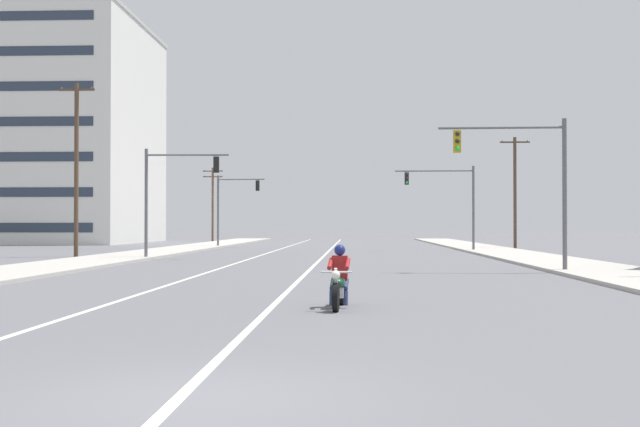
{
  "coord_description": "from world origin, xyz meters",
  "views": [
    {
      "loc": [
        1.72,
        -8.58,
        1.92
      ],
      "look_at": [
        0.53,
        17.66,
        2.3
      ],
      "focal_mm": 44.11,
      "sensor_mm": 36.0,
      "label": 1
    }
  ],
  "objects_px": {
    "utility_pole_right_far": "(515,190)",
    "utility_pole_left_far": "(213,201)",
    "traffic_signal_mid_left": "(231,200)",
    "apartment_building_far_left_block": "(48,133)",
    "traffic_signal_near_left": "(170,186)",
    "traffic_signal_mid_right": "(450,194)",
    "motorcycle_with_rider": "(339,283)",
    "utility_pole_left_near": "(76,166)",
    "traffic_signal_near_right": "(527,170)"
  },
  "relations": [
    {
      "from": "utility_pole_right_far",
      "to": "utility_pole_left_far",
      "type": "distance_m",
      "value": 39.64
    },
    {
      "from": "traffic_signal_mid_left",
      "to": "apartment_building_far_left_block",
      "type": "distance_m",
      "value": 29.03
    },
    {
      "from": "traffic_signal_near_left",
      "to": "utility_pole_right_far",
      "type": "height_order",
      "value": "utility_pole_right_far"
    },
    {
      "from": "traffic_signal_near_left",
      "to": "traffic_signal_mid_right",
      "type": "height_order",
      "value": "same"
    },
    {
      "from": "motorcycle_with_rider",
      "to": "utility_pole_left_far",
      "type": "distance_m",
      "value": 74.37
    },
    {
      "from": "traffic_signal_near_left",
      "to": "traffic_signal_mid_right",
      "type": "distance_m",
      "value": 22.03
    },
    {
      "from": "traffic_signal_near_left",
      "to": "utility_pole_right_far",
      "type": "relative_size",
      "value": 0.69
    },
    {
      "from": "traffic_signal_mid_right",
      "to": "traffic_signal_mid_left",
      "type": "xyz_separation_m",
      "value": [
        -17.58,
        10.01,
        -0.1
      ]
    },
    {
      "from": "traffic_signal_mid_left",
      "to": "traffic_signal_near_left",
      "type": "bearing_deg",
      "value": -89.25
    },
    {
      "from": "utility_pole_left_far",
      "to": "apartment_building_far_left_block",
      "type": "distance_m",
      "value": 19.57
    },
    {
      "from": "utility_pole_left_far",
      "to": "traffic_signal_mid_left",
      "type": "bearing_deg",
      "value": -75.82
    },
    {
      "from": "motorcycle_with_rider",
      "to": "apartment_building_far_left_block",
      "type": "height_order",
      "value": "apartment_building_far_left_block"
    },
    {
      "from": "traffic_signal_mid_right",
      "to": "utility_pole_left_near",
      "type": "height_order",
      "value": "utility_pole_left_near"
    },
    {
      "from": "traffic_signal_near_right",
      "to": "apartment_building_far_left_block",
      "type": "relative_size",
      "value": 0.26
    },
    {
      "from": "motorcycle_with_rider",
      "to": "traffic_signal_near_left",
      "type": "distance_m",
      "value": 27.59
    },
    {
      "from": "traffic_signal_mid_right",
      "to": "utility_pole_right_far",
      "type": "height_order",
      "value": "utility_pole_right_far"
    },
    {
      "from": "utility_pole_left_near",
      "to": "utility_pole_left_far",
      "type": "height_order",
      "value": "utility_pole_left_near"
    },
    {
      "from": "traffic_signal_near_left",
      "to": "apartment_building_far_left_block",
      "type": "relative_size",
      "value": 0.26
    },
    {
      "from": "traffic_signal_near_left",
      "to": "utility_pole_left_near",
      "type": "bearing_deg",
      "value": 156.7
    },
    {
      "from": "traffic_signal_mid_left",
      "to": "traffic_signal_mid_right",
      "type": "bearing_deg",
      "value": -29.67
    },
    {
      "from": "motorcycle_with_rider",
      "to": "traffic_signal_mid_right",
      "type": "xyz_separation_m",
      "value": [
        7.25,
        39.15,
        3.56
      ]
    },
    {
      "from": "motorcycle_with_rider",
      "to": "traffic_signal_near_left",
      "type": "relative_size",
      "value": 0.35
    },
    {
      "from": "traffic_signal_mid_right",
      "to": "traffic_signal_mid_left",
      "type": "height_order",
      "value": "same"
    },
    {
      "from": "motorcycle_with_rider",
      "to": "utility_pole_left_near",
      "type": "bearing_deg",
      "value": 120.11
    },
    {
      "from": "utility_pole_right_far",
      "to": "apartment_building_far_left_block",
      "type": "height_order",
      "value": "apartment_building_far_left_block"
    },
    {
      "from": "traffic_signal_near_left",
      "to": "traffic_signal_mid_left",
      "type": "height_order",
      "value": "same"
    },
    {
      "from": "traffic_signal_near_right",
      "to": "utility_pole_right_far",
      "type": "xyz_separation_m",
      "value": [
        5.98,
        32.2,
        0.63
      ]
    },
    {
      "from": "utility_pole_left_far",
      "to": "utility_pole_right_far",
      "type": "bearing_deg",
      "value": -41.89
    },
    {
      "from": "traffic_signal_mid_right",
      "to": "traffic_signal_mid_left",
      "type": "relative_size",
      "value": 1.0
    },
    {
      "from": "traffic_signal_near_right",
      "to": "apartment_building_far_left_block",
      "type": "distance_m",
      "value": 66.03
    },
    {
      "from": "utility_pole_left_near",
      "to": "apartment_building_far_left_block",
      "type": "distance_m",
      "value": 41.36
    },
    {
      "from": "traffic_signal_near_left",
      "to": "traffic_signal_mid_left",
      "type": "xyz_separation_m",
      "value": [
        -0.31,
        23.7,
        -0.04
      ]
    },
    {
      "from": "apartment_building_far_left_block",
      "to": "traffic_signal_near_right",
      "type": "bearing_deg",
      "value": -52.05
    },
    {
      "from": "traffic_signal_near_left",
      "to": "utility_pole_right_far",
      "type": "distance_m",
      "value": 31.07
    },
    {
      "from": "utility_pole_left_near",
      "to": "apartment_building_far_left_block",
      "type": "relative_size",
      "value": 0.44
    },
    {
      "from": "traffic_signal_near_left",
      "to": "apartment_building_far_left_block",
      "type": "distance_m",
      "value": 46.82
    },
    {
      "from": "motorcycle_with_rider",
      "to": "utility_pole_left_near",
      "type": "height_order",
      "value": "utility_pole_left_near"
    },
    {
      "from": "traffic_signal_near_right",
      "to": "utility_pole_right_far",
      "type": "distance_m",
      "value": 32.76
    },
    {
      "from": "traffic_signal_mid_right",
      "to": "utility_pole_right_far",
      "type": "bearing_deg",
      "value": 48.56
    },
    {
      "from": "utility_pole_right_far",
      "to": "traffic_signal_near_right",
      "type": "bearing_deg",
      "value": -100.52
    },
    {
      "from": "utility_pole_right_far",
      "to": "traffic_signal_mid_left",
      "type": "bearing_deg",
      "value": 172.36
    },
    {
      "from": "traffic_signal_mid_left",
      "to": "utility_pole_left_far",
      "type": "relative_size",
      "value": 0.72
    },
    {
      "from": "motorcycle_with_rider",
      "to": "utility_pole_left_far",
      "type": "xyz_separation_m",
      "value": [
        -16.22,
        72.46,
        4.09
      ]
    },
    {
      "from": "apartment_building_far_left_block",
      "to": "traffic_signal_mid_right",
      "type": "bearing_deg",
      "value": -33.2
    },
    {
      "from": "traffic_signal_mid_right",
      "to": "motorcycle_with_rider",
      "type": "bearing_deg",
      "value": -100.49
    },
    {
      "from": "motorcycle_with_rider",
      "to": "traffic_signal_near_right",
      "type": "xyz_separation_m",
      "value": [
        7.31,
        13.79,
        3.53
      ]
    },
    {
      "from": "motorcycle_with_rider",
      "to": "traffic_signal_mid_right",
      "type": "relative_size",
      "value": 0.35
    },
    {
      "from": "traffic_signal_near_right",
      "to": "traffic_signal_mid_left",
      "type": "height_order",
      "value": "same"
    },
    {
      "from": "utility_pole_left_far",
      "to": "traffic_signal_near_left",
      "type": "bearing_deg",
      "value": -82.49
    },
    {
      "from": "utility_pole_right_far",
      "to": "utility_pole_left_far",
      "type": "xyz_separation_m",
      "value": [
        -29.51,
        26.47,
        -0.06
      ]
    }
  ]
}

